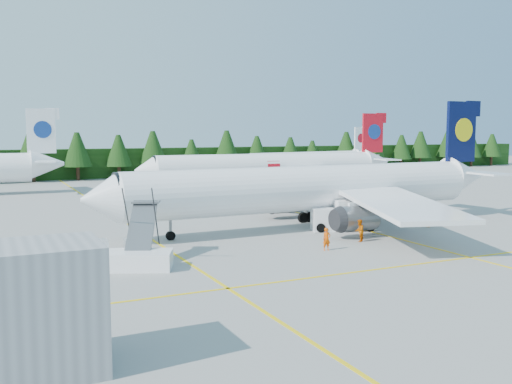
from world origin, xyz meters
name	(u,v)px	position (x,y,z in m)	size (l,w,h in m)	color
ground	(359,250)	(0.00, 0.00, 0.00)	(320.00, 320.00, 0.00)	#A0A09B
taxi_stripe_a	(130,225)	(-14.00, 20.00, 0.01)	(0.25, 120.00, 0.01)	yellow
taxi_stripe_b	(300,213)	(6.00, 20.00, 0.01)	(0.25, 120.00, 0.01)	yellow
taxi_stripe_cross	(408,265)	(0.00, -6.00, 0.01)	(80.00, 0.25, 0.01)	yellow
treeline_hedge	(128,163)	(0.00, 82.00, 3.00)	(220.00, 4.00, 6.00)	black
terminal_building	(23,311)	(-26.00, -14.00, 2.60)	(6.00, 4.00, 5.20)	#929599
airliner_navy	(302,189)	(0.97, 10.90, 3.89)	(44.47, 36.58, 12.93)	white
airliner_red	(264,168)	(13.06, 43.77, 3.80)	(43.43, 35.73, 12.63)	white
airliner_far_right	(303,160)	(36.38, 71.83, 3.31)	(36.04, 9.20, 10.55)	white
airstairs	(138,255)	(-17.67, 1.62, 0.94)	(5.71, 7.32, 4.31)	white
service_truck	(343,215)	(4.10, 8.27, 1.44)	(6.42, 4.14, 2.91)	white
uld_pair	(116,250)	(-18.77, 3.59, 1.01)	(4.49, 2.29, 1.50)	#343A2A
crew_a	(327,239)	(-2.47, 0.96, 0.92)	(0.67, 0.44, 1.83)	#FF5505
crew_b	(359,231)	(2.05, 2.79, 0.98)	(0.95, 0.74, 1.96)	#D95E04
crew_c	(428,218)	(12.80, 6.08, 0.96)	(0.80, 0.54, 1.93)	#D75D04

